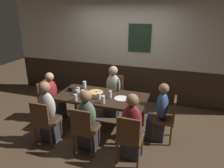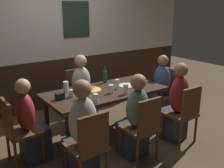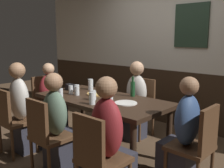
{
  "view_description": "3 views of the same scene",
  "coord_description": "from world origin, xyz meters",
  "views": [
    {
      "loc": [
        1.42,
        -3.6,
        2.44
      ],
      "look_at": [
        0.21,
        0.02,
        1.01
      ],
      "focal_mm": 33.63,
      "sensor_mm": 36.0,
      "label": 1
    },
    {
      "loc": [
        -2.06,
        -3.06,
        1.94
      ],
      "look_at": [
        0.06,
        -0.09,
        0.85
      ],
      "focal_mm": 41.84,
      "sensor_mm": 36.0,
      "label": 2
    },
    {
      "loc": [
        2.33,
        -2.32,
        1.52
      ],
      "look_at": [
        0.19,
        -0.01,
        0.95
      ],
      "focal_mm": 41.78,
      "sensor_mm": 36.0,
      "label": 3
    }
  ],
  "objects": [
    {
      "name": "ground_plane",
      "position": [
        0.0,
        0.0,
        0.0
      ],
      "size": [
        12.0,
        12.0,
        0.0
      ],
      "primitive_type": "plane",
      "color": "#4C3826"
    },
    {
      "name": "wall_back",
      "position": [
        0.0,
        1.65,
        1.3
      ],
      "size": [
        6.4,
        0.13,
        2.6
      ],
      "color": "#332316",
      "rests_on": "ground_plane"
    },
    {
      "name": "dining_table",
      "position": [
        0.0,
        0.0,
        0.66
      ],
      "size": [
        1.79,
        0.87,
        0.74
      ],
      "color": "black",
      "rests_on": "ground_plane"
    },
    {
      "name": "chair_mid_near",
      "position": [
        0.0,
        -0.85,
        0.5
      ],
      "size": [
        0.4,
        0.4,
        0.88
      ],
      "color": "#513521",
      "rests_on": "ground_plane"
    },
    {
      "name": "chair_head_east",
      "position": [
        1.31,
        0.0,
        0.5
      ],
      "size": [
        0.4,
        0.4,
        0.88
      ],
      "color": "#513521",
      "rests_on": "ground_plane"
    },
    {
      "name": "chair_left_near",
      "position": [
        -0.79,
        -0.85,
        0.5
      ],
      "size": [
        0.4,
        0.4,
        0.88
      ],
      "color": "#513521",
      "rests_on": "ground_plane"
    },
    {
      "name": "chair_right_near",
      "position": [
        0.79,
        -0.85,
        0.5
      ],
      "size": [
        0.4,
        0.4,
        0.88
      ],
      "color": "#513521",
      "rests_on": "ground_plane"
    },
    {
      "name": "chair_head_west",
      "position": [
        -1.31,
        0.0,
        0.5
      ],
      "size": [
        0.4,
        0.4,
        0.88
      ],
      "color": "#513521",
      "rests_on": "ground_plane"
    },
    {
      "name": "chair_mid_far",
      "position": [
        0.0,
        0.85,
        0.5
      ],
      "size": [
        0.4,
        0.4,
        0.88
      ],
      "color": "#513521",
      "rests_on": "ground_plane"
    },
    {
      "name": "person_mid_near",
      "position": [
        0.0,
        -0.69,
        0.48
      ],
      "size": [
        0.34,
        0.37,
        1.14
      ],
      "color": "#2D2D38",
      "rests_on": "ground_plane"
    },
    {
      "name": "person_head_east",
      "position": [
        1.15,
        0.0,
        0.48
      ],
      "size": [
        0.37,
        0.34,
        1.14
      ],
      "color": "#2D2D38",
      "rests_on": "ground_plane"
    },
    {
      "name": "person_left_near",
      "position": [
        -0.79,
        -0.69,
        0.51
      ],
      "size": [
        0.34,
        0.37,
        1.2
      ],
      "color": "#2D2D38",
      "rests_on": "ground_plane"
    },
    {
      "name": "person_right_near",
      "position": [
        0.79,
        -0.69,
        0.5
      ],
      "size": [
        0.34,
        0.37,
        1.19
      ],
      "color": "#2D2D38",
      "rests_on": "ground_plane"
    },
    {
      "name": "person_head_west",
      "position": [
        -1.15,
        0.0,
        0.47
      ],
      "size": [
        0.37,
        0.34,
        1.11
      ],
      "color": "#2D2D38",
      "rests_on": "ground_plane"
    },
    {
      "name": "person_mid_far",
      "position": [
        -0.0,
        0.69,
        0.5
      ],
      "size": [
        0.34,
        0.37,
        1.17
      ],
      "color": "#2D2D38",
      "rests_on": "ground_plane"
    },
    {
      "name": "pizza",
      "position": [
        -0.18,
        0.11,
        0.75
      ],
      "size": [
        0.32,
        0.32,
        0.03
      ],
      "color": "tan",
      "rests_on": "dining_table"
    },
    {
      "name": "highball_clear",
      "position": [
        -0.51,
        0.27,
        0.81
      ],
      "size": [
        0.08,
        0.08,
        0.16
      ],
      "color": "silver",
      "rests_on": "dining_table"
    },
    {
      "name": "beer_glass_tall",
      "position": [
        -0.48,
        -0.13,
        0.79
      ],
      "size": [
        0.06,
        0.06,
        0.12
      ],
      "color": "silver",
      "rests_on": "dining_table"
    },
    {
      "name": "pint_glass_pale",
      "position": [
        -0.54,
        0.03,
        0.78
      ],
      "size": [
        0.07,
        0.07,
        0.1
      ],
      "color": "silver",
      "rests_on": "dining_table"
    },
    {
      "name": "pint_glass_amber",
      "position": [
        0.14,
        -0.31,
        0.8
      ],
      "size": [
        0.07,
        0.07,
        0.15
      ],
      "color": "silver",
      "rests_on": "dining_table"
    },
    {
      "name": "tumbler_water",
      "position": [
        -0.0,
        -0.15,
        0.79
      ],
      "size": [
        0.07,
        0.07,
        0.12
      ],
      "color": "silver",
      "rests_on": "dining_table"
    },
    {
      "name": "pint_glass_stout",
      "position": [
        0.19,
        -0.04,
        0.81
      ],
      "size": [
        0.06,
        0.06,
        0.15
      ],
      "color": "silver",
      "rests_on": "dining_table"
    },
    {
      "name": "beer_glass_half",
      "position": [
        -0.39,
        -0.37,
        0.8
      ],
      "size": [
        0.07,
        0.07,
        0.12
      ],
      "color": "silver",
      "rests_on": "dining_table"
    },
    {
      "name": "tumbler_short",
      "position": [
        -0.36,
        -0.12,
        0.79
      ],
      "size": [
        0.06,
        0.06,
        0.13
      ],
      "color": "silver",
      "rests_on": "dining_table"
    },
    {
      "name": "beer_bottle_green",
      "position": [
        0.23,
        0.34,
        0.85
      ],
      "size": [
        0.06,
        0.06,
        0.27
      ],
      "color": "#194723",
      "rests_on": "dining_table"
    },
    {
      "name": "plate_white_large",
      "position": [
        0.41,
        -0.01,
        0.75
      ],
      "size": [
        0.27,
        0.27,
        0.01
      ],
      "primitive_type": "cylinder",
      "color": "white",
      "rests_on": "dining_table"
    },
    {
      "name": "condiment_caddy",
      "position": [
        -0.71,
        0.03,
        0.79
      ],
      "size": [
        0.11,
        0.09,
        0.09
      ],
      "primitive_type": "cube",
      "color": "black",
      "rests_on": "dining_table"
    }
  ]
}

